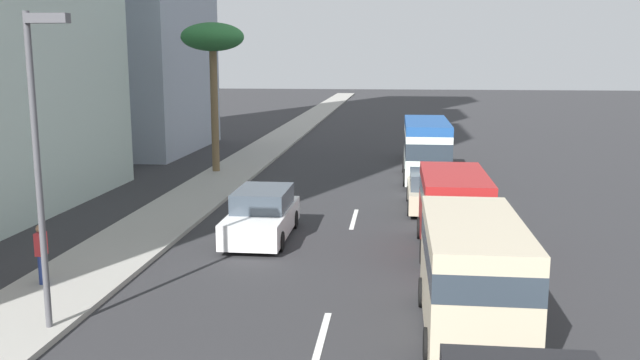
{
  "coord_description": "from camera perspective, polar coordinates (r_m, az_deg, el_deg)",
  "views": [
    {
      "loc": [
        -2.18,
        -1.53,
        6.03
      ],
      "look_at": [
        19.68,
        0.96,
        2.03
      ],
      "focal_mm": 37.86,
      "sensor_mm": 36.0,
      "label": 1
    }
  ],
  "objects": [
    {
      "name": "ground_plane",
      "position": [
        34.25,
        3.83,
        0.13
      ],
      "size": [
        198.0,
        198.0,
        0.0
      ],
      "primitive_type": "plane",
      "color": "#2D2D30"
    },
    {
      "name": "sidewalk_right",
      "position": [
        35.27,
        -7.73,
        0.48
      ],
      "size": [
        162.0,
        2.88,
        0.15
      ],
      "primitive_type": "cube",
      "color": "#9E9B93",
      "rests_on": "ground_plane"
    },
    {
      "name": "lane_stripe_mid",
      "position": [
        14.97,
        0.07,
        -13.43
      ],
      "size": [
        3.2,
        0.16,
        0.01
      ],
      "primitive_type": "cube",
      "color": "silver",
      "rests_on": "ground_plane"
    },
    {
      "name": "lane_stripe_far",
      "position": [
        25.64,
        2.89,
        -3.31
      ],
      "size": [
        3.2,
        0.16,
        0.01
      ],
      "primitive_type": "cube",
      "color": "silver",
      "rests_on": "ground_plane"
    },
    {
      "name": "minibus_lead",
      "position": [
        34.07,
        8.95,
        2.74
      ],
      "size": [
        6.82,
        2.26,
        2.97
      ],
      "color": "silver",
      "rests_on": "ground_plane"
    },
    {
      "name": "van_second",
      "position": [
        21.52,
        11.21,
        -2.26
      ],
      "size": [
        4.74,
        2.12,
        2.5
      ],
      "color": "#A51E1E",
      "rests_on": "ground_plane"
    },
    {
      "name": "car_third",
      "position": [
        22.93,
        -4.91,
        -2.97
      ],
      "size": [
        4.79,
        1.96,
        1.66
      ],
      "rotation": [
        0.0,
        0.0,
        3.14
      ],
      "color": "white",
      "rests_on": "ground_plane"
    },
    {
      "name": "car_fourth",
      "position": [
        40.82,
        9.03,
        2.72
      ],
      "size": [
        4.37,
        1.85,
        1.56
      ],
      "color": "beige",
      "rests_on": "ground_plane"
    },
    {
      "name": "van_fifth",
      "position": [
        15.2,
        12.78,
        -7.43
      ],
      "size": [
        5.23,
        2.18,
        2.57
      ],
      "color": "beige",
      "rests_on": "ground_plane"
    },
    {
      "name": "car_sixth",
      "position": [
        27.52,
        9.38,
        -0.93
      ],
      "size": [
        4.4,
        1.92,
        1.56
      ],
      "color": "beige",
      "rests_on": "ground_plane"
    },
    {
      "name": "pedestrian_near_lamp",
      "position": [
        19.24,
        -22.48,
        -5.61
      ],
      "size": [
        0.33,
        0.23,
        1.59
      ],
      "rotation": [
        0.0,
        0.0,
        0.04
      ],
      "color": "navy",
      "rests_on": "sidewalk_right"
    },
    {
      "name": "palm_tree",
      "position": [
        35.56,
        -9.06,
        11.5
      ],
      "size": [
        3.22,
        3.22,
        7.66
      ],
      "color": "brown",
      "rests_on": "sidewalk_right"
    },
    {
      "name": "street_lamp",
      "position": [
        15.4,
        -22.57,
        3.28
      ],
      "size": [
        0.24,
        0.97,
        6.82
      ],
      "color": "#4C4C51",
      "rests_on": "sidewalk_right"
    }
  ]
}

